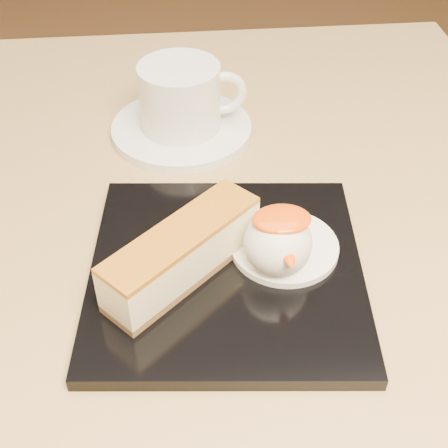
{
  "coord_description": "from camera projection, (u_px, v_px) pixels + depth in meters",
  "views": [
    {
      "loc": [
        0.02,
        -0.42,
        1.09
      ],
      "look_at": [
        0.05,
        -0.05,
        0.76
      ],
      "focal_mm": 50.0,
      "sensor_mm": 36.0,
      "label": 1
    }
  ],
  "objects": [
    {
      "name": "mango_sauce",
      "position": [
        282.0,
        219.0,
        0.47
      ],
      "size": [
        0.05,
        0.03,
        0.01
      ],
      "primitive_type": "ellipsoid",
      "color": "#FF4F08",
      "rests_on": "ice_cream_scoop"
    },
    {
      "name": "cheesecake",
      "position": [
        182.0,
        253.0,
        0.48
      ],
      "size": [
        0.13,
        0.12,
        0.05
      ],
      "rotation": [
        0.0,
        0.0,
        0.74
      ],
      "color": "brown",
      "rests_on": "dessert_plate"
    },
    {
      "name": "cream_smear",
      "position": [
        284.0,
        247.0,
        0.52
      ],
      "size": [
        0.09,
        0.09,
        0.01
      ],
      "primitive_type": "cylinder",
      "color": "white",
      "rests_on": "dessert_plate"
    },
    {
      "name": "table",
      "position": [
        169.0,
        334.0,
        0.66
      ],
      "size": [
        0.8,
        0.8,
        0.72
      ],
      "color": "black",
      "rests_on": "ground"
    },
    {
      "name": "ice_cream_scoop",
      "position": [
        278.0,
        243.0,
        0.49
      ],
      "size": [
        0.05,
        0.05,
        0.05
      ],
      "primitive_type": "sphere",
      "color": "white",
      "rests_on": "cream_smear"
    },
    {
      "name": "saucer",
      "position": [
        182.0,
        129.0,
        0.67
      ],
      "size": [
        0.15,
        0.15,
        0.01
      ],
      "primitive_type": "cylinder",
      "color": "white",
      "rests_on": "table"
    },
    {
      "name": "coffee_cup",
      "position": [
        182.0,
        95.0,
        0.64
      ],
      "size": [
        0.11,
        0.08,
        0.07
      ],
      "rotation": [
        0.0,
        0.0,
        0.06
      ],
      "color": "white",
      "rests_on": "saucer"
    },
    {
      "name": "dessert_plate",
      "position": [
        226.0,
        271.0,
        0.51
      ],
      "size": [
        0.24,
        0.24,
        0.01
      ],
      "primitive_type": "cube",
      "rotation": [
        0.0,
        0.0,
        -0.09
      ],
      "color": "black",
      "rests_on": "table"
    },
    {
      "name": "mint_sprig",
      "position": [
        246.0,
        226.0,
        0.53
      ],
      "size": [
        0.03,
        0.02,
        0.0
      ],
      "color": "#2E8E3F",
      "rests_on": "cream_smear"
    }
  ]
}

